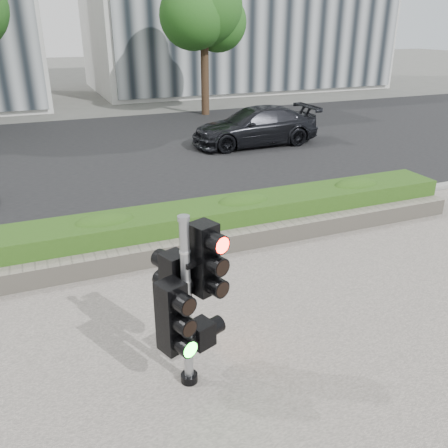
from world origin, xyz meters
The scene contains 9 objects.
ground centered at (0.00, 0.00, 0.00)m, with size 120.00×120.00×0.00m, color #51514C.
sidewalk centered at (0.00, -2.50, 0.01)m, with size 16.00×11.00×0.03m, color #9E9389.
road centered at (0.00, 10.00, 0.01)m, with size 60.00×13.00×0.02m, color black.
curb centered at (0.00, 3.15, 0.06)m, with size 60.00×0.25×0.12m, color gray.
stone_wall centered at (0.00, 1.90, 0.20)m, with size 12.00×0.32×0.34m, color gray.
hedge centered at (0.00, 2.55, 0.37)m, with size 12.00×1.00×0.68m, color #467A25.
tree_right centered at (5.48, 15.55, 4.48)m, with size 4.10×3.58×6.53m.
traffic_signal centered at (-0.87, -1.13, 1.20)m, with size 0.77×0.68×2.11m.
car_dark centered at (5.01, 9.26, 0.66)m, with size 1.80×4.42×1.28m, color black.
Camera 1 is at (-2.20, -5.42, 3.94)m, focal length 38.00 mm.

